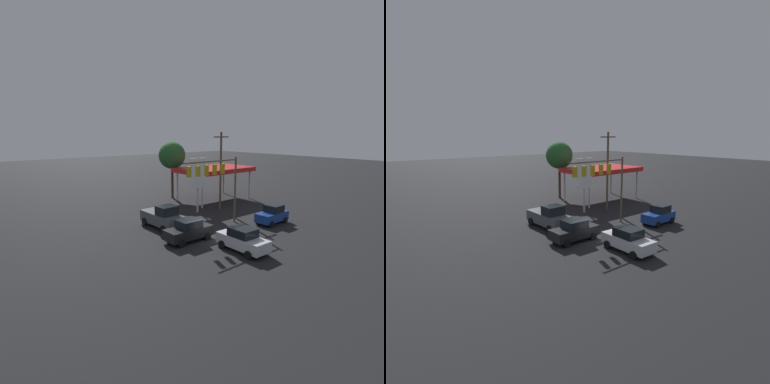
% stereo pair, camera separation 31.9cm
% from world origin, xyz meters
% --- Properties ---
extents(ground_plane, '(200.00, 200.00, 0.00)m').
position_xyz_m(ground_plane, '(0.00, 0.00, 0.00)').
color(ground_plane, black).
extents(traffic_signal_assembly, '(7.04, 0.43, 7.00)m').
position_xyz_m(traffic_signal_assembly, '(-2.90, -1.98, 5.37)').
color(traffic_signal_assembly, brown).
rests_on(traffic_signal_assembly, ground).
extents(utility_pole, '(2.40, 0.26, 9.54)m').
position_xyz_m(utility_pole, '(-8.46, -6.78, 5.05)').
color(utility_pole, brown).
rests_on(utility_pole, ground).
extents(gas_station_canopy, '(10.33, 6.52, 4.66)m').
position_xyz_m(gas_station_canopy, '(-11.75, -11.37, 4.30)').
color(gas_station_canopy, red).
rests_on(gas_station_canopy, ground).
extents(price_sign, '(2.35, 0.27, 6.51)m').
position_xyz_m(price_sign, '(-5.30, -7.43, 4.52)').
color(price_sign, '#B7B7BC').
rests_on(price_sign, ground).
extents(hatchback_crossing, '(3.84, 2.04, 1.97)m').
position_xyz_m(hatchback_crossing, '(-8.54, 0.97, 0.95)').
color(hatchback_crossing, navy).
rests_on(hatchback_crossing, ground).
extents(pickup_parked, '(2.32, 5.23, 2.40)m').
position_xyz_m(pickup_parked, '(1.29, -5.04, 1.11)').
color(pickup_parked, '#474C51').
rests_on(pickup_parked, ground).
extents(sedan_waiting, '(4.41, 2.08, 1.93)m').
position_xyz_m(sedan_waiting, '(1.60, -0.51, 0.95)').
color(sedan_waiting, black).
rests_on(sedan_waiting, ground).
extents(sedan_far, '(2.12, 4.43, 1.93)m').
position_xyz_m(sedan_far, '(-0.31, 4.06, 0.95)').
color(sedan_far, silver).
rests_on(sedan_far, ground).
extents(street_tree, '(3.90, 3.90, 8.21)m').
position_xyz_m(street_tree, '(-7.83, -16.10, 6.22)').
color(street_tree, '#4C331E').
rests_on(street_tree, ground).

